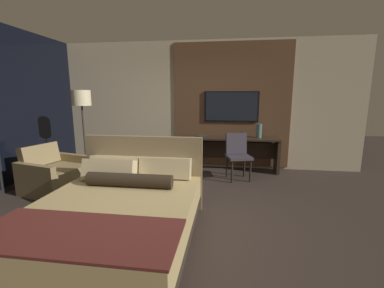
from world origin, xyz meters
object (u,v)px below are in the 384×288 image
at_px(desk, 230,147).
at_px(desk_chair, 237,152).
at_px(tv, 231,107).
at_px(armchair_by_window, 55,176).
at_px(vase_tall, 259,131).
at_px(floor_lamp, 82,105).
at_px(bed, 118,215).
at_px(book, 203,136).

xyz_separation_m(desk, desk_chair, (0.14, -0.57, 0.03)).
bearing_deg(desk_chair, tv, 84.44).
distance_m(desk, tv, 0.89).
xyz_separation_m(armchair_by_window, vase_tall, (3.59, 1.72, 0.61)).
bearing_deg(desk, floor_lamp, -158.53).
relative_size(desk, vase_tall, 6.98).
height_order(bed, armchair_by_window, bed).
distance_m(floor_lamp, book, 2.50).
distance_m(tv, armchair_by_window, 3.69).
relative_size(desk, armchair_by_window, 1.94).
bearing_deg(desk, armchair_by_window, -150.70).
height_order(bed, vase_tall, bed).
xyz_separation_m(armchair_by_window, floor_lamp, (0.24, 0.60, 1.17)).
distance_m(desk_chair, floor_lamp, 3.07).
distance_m(tv, desk_chair, 1.14).
height_order(armchair_by_window, floor_lamp, floor_lamp).
bearing_deg(floor_lamp, bed, -52.32).
height_order(desk, vase_tall, vase_tall).
distance_m(desk, vase_tall, 0.71).
bearing_deg(desk, bed, -112.92).
distance_m(tv, floor_lamp, 3.03).
relative_size(desk, floor_lamp, 1.19).
bearing_deg(book, floor_lamp, -154.11).
bearing_deg(vase_tall, book, -176.28).
relative_size(armchair_by_window, floor_lamp, 0.61).
height_order(desk, desk_chair, desk_chair).
height_order(floor_lamp, book, floor_lamp).
bearing_deg(vase_tall, desk, -175.72).
bearing_deg(armchair_by_window, floor_lamp, -8.32).
xyz_separation_m(desk, floor_lamp, (-2.75, -1.08, 0.93)).
bearing_deg(bed, tv, 68.26).
bearing_deg(floor_lamp, vase_tall, 18.58).
height_order(bed, book, bed).
bearing_deg(bed, floor_lamp, 127.68).
xyz_separation_m(tv, armchair_by_window, (-2.99, -1.86, -1.12)).
bearing_deg(vase_tall, desk_chair, -127.25).
bearing_deg(tv, vase_tall, -12.85).
bearing_deg(bed, book, 77.11).
bearing_deg(armchair_by_window, vase_tall, -50.86).
bearing_deg(floor_lamp, book, 25.89).
relative_size(tv, floor_lamp, 0.69).
bearing_deg(desk, desk_chair, -76.57).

